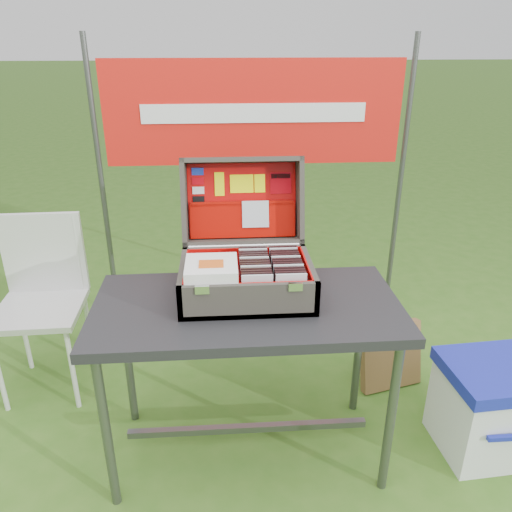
{
  "coord_description": "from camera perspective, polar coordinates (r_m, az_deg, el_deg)",
  "views": [
    {
      "loc": [
        -0.18,
        -1.65,
        1.67
      ],
      "look_at": [
        -0.06,
        0.1,
        0.9
      ],
      "focal_mm": 35.0,
      "sensor_mm": 36.0,
      "label": 1
    }
  ],
  "objects": [
    {
      "name": "ground",
      "position": [
        2.36,
        1.71,
        -21.42
      ],
      "size": [
        80.0,
        80.0,
        0.0
      ],
      "primitive_type": "plane",
      "color": "#38681C",
      "rests_on": "ground"
    },
    {
      "name": "table",
      "position": [
        2.12,
        -0.96,
        -14.14
      ],
      "size": [
        1.18,
        0.6,
        0.74
      ],
      "primitive_type": null,
      "rotation": [
        0.0,
        0.0,
        0.01
      ],
      "color": "black",
      "rests_on": "ground"
    },
    {
      "name": "table_top",
      "position": [
        1.93,
        -1.03,
        -5.95
      ],
      "size": [
        1.18,
        0.6,
        0.04
      ],
      "primitive_type": "cube",
      "rotation": [
        0.0,
        0.0,
        0.01
      ],
      "color": "black",
      "rests_on": "ground"
    },
    {
      "name": "table_leg_fl",
      "position": [
        2.01,
        -16.72,
        -18.79
      ],
      "size": [
        0.04,
        0.04,
        0.7
      ],
      "primitive_type": "cylinder",
      "color": "#59595B",
      "rests_on": "ground"
    },
    {
      "name": "table_leg_fr",
      "position": [
        2.05,
        15.13,
        -17.52
      ],
      "size": [
        0.04,
        0.04,
        0.7
      ],
      "primitive_type": "cylinder",
      "color": "#59595B",
      "rests_on": "ground"
    },
    {
      "name": "table_leg_bl",
      "position": [
        2.37,
        -14.45,
        -11.15
      ],
      "size": [
        0.04,
        0.04,
        0.7
      ],
      "primitive_type": "cylinder",
      "color": "#59595B",
      "rests_on": "ground"
    },
    {
      "name": "table_leg_br",
      "position": [
        2.4,
        11.65,
        -10.26
      ],
      "size": [
        0.04,
        0.04,
        0.7
      ],
      "primitive_type": "cylinder",
      "color": "#59595B",
      "rests_on": "ground"
    },
    {
      "name": "table_brace",
      "position": [
        2.28,
        -0.92,
        -19.06
      ],
      "size": [
        1.03,
        0.03,
        0.03
      ],
      "primitive_type": "cube",
      "color": "#59595B",
      "rests_on": "ground"
    },
    {
      "name": "suitcase",
      "position": [
        1.93,
        -1.22,
        2.5
      ],
      "size": [
        0.51,
        0.53,
        0.47
      ],
      "primitive_type": null,
      "color": "#4B463C",
      "rests_on": "table"
    },
    {
      "name": "suitcase_base_bottom",
      "position": [
        1.97,
        -1.08,
        -4.28
      ],
      "size": [
        0.51,
        0.37,
        0.02
      ],
      "primitive_type": "cube",
      "color": "#4B463C",
      "rests_on": "table_top"
    },
    {
      "name": "suitcase_base_wall_front",
      "position": [
        1.79,
        -0.8,
        -5.23
      ],
      "size": [
        0.51,
        0.02,
        0.14
      ],
      "primitive_type": "cube",
      "color": "#4B463C",
      "rests_on": "table_top"
    },
    {
      "name": "suitcase_base_wall_back",
      "position": [
        2.1,
        -1.34,
        -0.66
      ],
      "size": [
        0.51,
        0.02,
        0.14
      ],
      "primitive_type": "cube",
      "color": "#4B463C",
      "rests_on": "table_top"
    },
    {
      "name": "suitcase_base_wall_left",
      "position": [
        1.95,
        -8.34,
        -2.96
      ],
      "size": [
        0.02,
        0.37,
        0.14
      ],
      "primitive_type": "cube",
      "color": "#4B463C",
      "rests_on": "table_top"
    },
    {
      "name": "suitcase_base_wall_right",
      "position": [
        1.97,
        6.08,
        -2.52
      ],
      "size": [
        0.02,
        0.37,
        0.14
      ],
      "primitive_type": "cube",
      "color": "#4B463C",
      "rests_on": "table_top"
    },
    {
      "name": "suitcase_liner_floor",
      "position": [
        1.96,
        -1.08,
        -3.95
      ],
      "size": [
        0.47,
        0.33,
        0.01
      ],
      "primitive_type": "cube",
      "color": "#C90A03",
      "rests_on": "suitcase_base_bottom"
    },
    {
      "name": "suitcase_latch_left",
      "position": [
        1.75,
        -6.18,
        -3.86
      ],
      "size": [
        0.05,
        0.01,
        0.03
      ],
      "primitive_type": "cube",
      "color": "silver",
      "rests_on": "suitcase_base_wall_front"
    },
    {
      "name": "suitcase_latch_right",
      "position": [
        1.77,
        4.54,
        -3.53
      ],
      "size": [
        0.05,
        0.01,
        0.03
      ],
      "primitive_type": "cube",
      "color": "silver",
      "rests_on": "suitcase_base_wall_front"
    },
    {
      "name": "suitcase_hinge",
      "position": [
        2.08,
        -1.37,
        1.17
      ],
      "size": [
        0.46,
        0.02,
        0.02
      ],
      "primitive_type": "cylinder",
      "rotation": [
        0.0,
        1.57,
        0.0
      ],
      "color": "silver",
      "rests_on": "suitcase_base_wall_back"
    },
    {
      "name": "suitcase_lid_back",
      "position": [
        2.19,
        -1.62,
        6.37
      ],
      "size": [
        0.51,
        0.11,
        0.36
      ],
      "primitive_type": "cube",
      "rotation": [
        -1.83,
        0.0,
        0.0
      ],
      "color": "#4B463C",
      "rests_on": "suitcase_base_wall_back"
    },
    {
      "name": "suitcase_lid_rim_far",
      "position": [
        2.13,
        -1.66,
        10.94
      ],
      "size": [
        0.51,
        0.14,
        0.05
      ],
      "primitive_type": "cube",
      "rotation": [
        -1.83,
        0.0,
        0.0
      ],
      "color": "#4B463C",
      "rests_on": "suitcase_lid_back"
    },
    {
      "name": "suitcase_lid_rim_near",
      "position": [
        2.15,
        -1.45,
        1.69
      ],
      "size": [
        0.51,
        0.14,
        0.05
      ],
      "primitive_type": "cube",
      "rotation": [
        -1.83,
        0.0,
        0.0
      ],
      "color": "#4B463C",
      "rests_on": "suitcase_lid_back"
    },
    {
      "name": "suitcase_lid_rim_left",
      "position": [
        2.14,
        -8.19,
        6.09
      ],
      "size": [
        0.02,
        0.23,
        0.39
      ],
      "primitive_type": "cube",
      "rotation": [
        -1.83,
        0.0,
        0.0
      ],
      "color": "#4B463C",
      "rests_on": "suitcase_lid_back"
    },
    {
      "name": "suitcase_lid_rim_right",
      "position": [
        2.16,
        5.03,
        6.41
      ],
      "size": [
        0.02,
        0.23,
        0.39
      ],
      "primitive_type": "cube",
      "rotation": [
        -1.83,
        0.0,
        0.0
      ],
      "color": "#4B463C",
      "rests_on": "suitcase_lid_back"
    },
    {
      "name": "suitcase_lid_liner",
      "position": [
        2.18,
        -1.6,
        6.35
      ],
      "size": [
        0.47,
        0.09,
        0.31
      ],
      "primitive_type": "cube",
      "rotation": [
        -1.83,
        0.0,
        0.0
      ],
      "color": "#C90A03",
      "rests_on": "suitcase_lid_back"
    },
    {
      "name": "suitcase_liner_wall_front",
      "position": [
        1.8,
        -0.83,
        -4.74
      ],
      "size": [
        0.47,
        0.01,
        0.12
      ],
      "primitive_type": "cube",
      "color": "#C90A03",
      "rests_on": "suitcase_base_bottom"
    },
    {
      "name": "suitcase_liner_wall_back",
      "position": [
        2.08,
        -1.32,
        -0.56
      ],
      "size": [
        0.47,
        0.01,
        0.12
      ],
      "primitive_type": "cube",
      "color": "#C90A03",
      "rests_on": "suitcase_base_bottom"
    },
    {
      "name": "suitcase_liner_wall_left",
      "position": [
        1.94,
        -7.97,
        -2.68
      ],
      "size": [
        0.01,
        0.33,
        0.12
      ],
      "primitive_type": "cube",
      "color": "#C90A03",
      "rests_on": "suitcase_base_bottom"
    },
    {
      "name": "suitcase_liner_wall_right",
      "position": [
        1.96,
        5.71,
        -2.28
      ],
      "size": [
        0.01,
        0.33,
        0.12
      ],
      "primitive_type": "cube",
      "color": "#C90A03",
      "rests_on": "suitcase_base_bottom"
    },
    {
      "name": "suitcase_lid_pocket",
      "position": [
        2.16,
        -1.53,
        4.09
      ],
      "size": [
        0.45,
        0.07,
        0.15
      ],
      "primitive_type": "cube",
      "rotation": [
        -1.83,
        0.0,
        0.0
      ],
      "color": "#A40801",
      "rests_on": "suitcase_lid_liner"
    },
    {
      "name": "suitcase_pocket_edge",
      "position": [
        2.15,
        -1.57,
        6.01
      ],
      "size": [
        0.44,
        0.02,
        0.02
      ],
      "primitive_type": "cube",
      "rotation": [
        -1.83,
        0.0,
        0.0
      ],
      "color": "#A40801",
      "rests_on": "suitcase_lid_pocket"
    },
    {
      "name": "suitcase_pocket_cd",
      "position": [
        2.15,
        -0.06,
        4.81
      ],
      "size": [
        0.11,
        0.04,
        0.11
      ],
      "primitive_type": "cube",
      "rotation": [
        -1.83,
        0.0,
        0.0
      ],
      "color": "silver",
      "rests_on": "suitcase_lid_pocket"
    },
    {
      "name": "lid_sticker_cc_a",
      "position": [
        2.17,
        -6.69,
        9.57
      ],
      "size": [
        0.05,
        0.01,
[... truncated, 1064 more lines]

